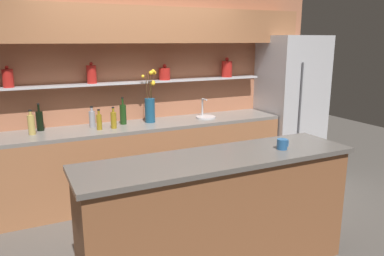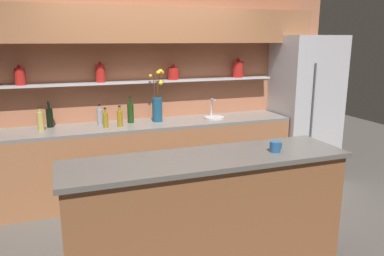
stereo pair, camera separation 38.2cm
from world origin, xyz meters
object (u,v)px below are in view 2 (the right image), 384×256
(refrigerator, at_px, (304,107))
(bottle_wine_1, at_px, (50,117))
(flower_vase, at_px, (158,105))
(bottle_spirit_4, at_px, (41,121))
(bottle_wine_3, at_px, (131,113))
(coffee_mug, at_px, (275,147))
(sink_fixture, at_px, (214,116))
(bottle_spirit_2, at_px, (100,117))
(bottle_oil_0, at_px, (106,120))
(bottle_oil_5, at_px, (120,118))

(refrigerator, bearing_deg, bottle_wine_1, 176.19)
(flower_vase, height_order, bottle_spirit_4, flower_vase)
(bottle_wine_3, distance_m, coffee_mug, 2.13)
(bottle_wine_1, xyz_separation_m, bottle_spirit_4, (-0.09, -0.16, -0.00))
(refrigerator, distance_m, bottle_spirit_4, 3.48)
(sink_fixture, relative_size, bottle_spirit_2, 1.05)
(refrigerator, height_order, bottle_spirit_2, refrigerator)
(sink_fixture, relative_size, bottle_oil_0, 1.10)
(refrigerator, xyz_separation_m, bottle_wine_3, (-2.44, 0.15, 0.05))
(flower_vase, distance_m, coffee_mug, 1.99)
(refrigerator, relative_size, bottle_spirit_2, 7.99)
(bottle_oil_0, height_order, coffee_mug, bottle_oil_0)
(bottle_spirit_4, bearing_deg, refrigerator, -1.11)
(bottle_oil_5, bearing_deg, flower_vase, 14.80)
(bottle_spirit_4, bearing_deg, bottle_oil_0, -7.17)
(sink_fixture, relative_size, coffee_mug, 2.40)
(bottle_wine_1, relative_size, coffee_mug, 2.87)
(bottle_oil_0, height_order, bottle_oil_5, bottle_oil_5)
(sink_fixture, xyz_separation_m, bottle_spirit_4, (-2.11, 0.02, 0.09))
(bottle_wine_1, xyz_separation_m, bottle_spirit_2, (0.56, -0.08, -0.01))
(sink_fixture, xyz_separation_m, coffee_mug, (-0.25, -1.87, 0.12))
(bottle_spirit_4, bearing_deg, bottle_wine_3, 4.45)
(bottle_wine_3, bearing_deg, bottle_spirit_4, -175.55)
(bottle_oil_0, distance_m, bottle_spirit_4, 0.71)
(refrigerator, relative_size, flower_vase, 3.03)
(flower_vase, bearing_deg, sink_fixture, -4.42)
(coffee_mug, bearing_deg, bottle_wine_3, 112.74)
(refrigerator, relative_size, sink_fixture, 7.60)
(bottle_wine_3, xyz_separation_m, bottle_spirit_4, (-1.03, -0.08, -0.01))
(bottle_wine_1, xyz_separation_m, coffee_mug, (1.76, -2.04, 0.03))
(sink_fixture, xyz_separation_m, bottle_wine_1, (-2.01, 0.18, 0.09))
(refrigerator, xyz_separation_m, bottle_spirit_4, (-3.47, 0.07, 0.04))
(flower_vase, relative_size, sink_fixture, 2.51)
(bottle_wine_3, bearing_deg, refrigerator, -3.45)
(sink_fixture, bearing_deg, bottle_spirit_2, 176.17)
(flower_vase, height_order, bottle_spirit_2, flower_vase)
(bottle_wine_3, bearing_deg, flower_vase, -6.91)
(bottle_wine_3, bearing_deg, bottle_oil_5, -132.96)
(sink_fixture, height_order, bottle_wine_1, bottle_wine_1)
(bottle_oil_5, height_order, coffee_mug, bottle_oil_5)
(flower_vase, distance_m, sink_fixture, 0.77)
(bottle_spirit_4, bearing_deg, bottle_wine_1, 58.99)
(refrigerator, xyz_separation_m, bottle_wine_1, (-3.38, 0.23, 0.05))
(bottle_wine_1, distance_m, coffee_mug, 2.70)
(bottle_spirit_2, bearing_deg, bottle_wine_1, 172.04)
(refrigerator, bearing_deg, flower_vase, 177.10)
(bottle_oil_0, distance_m, coffee_mug, 2.13)
(flower_vase, bearing_deg, bottle_spirit_4, -178.34)
(flower_vase, height_order, bottle_oil_0, flower_vase)
(sink_fixture, height_order, bottle_oil_5, bottle_oil_5)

